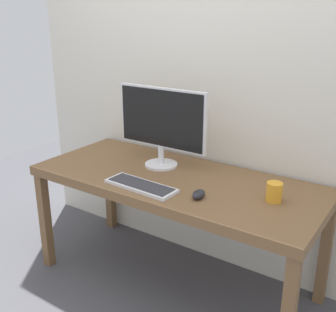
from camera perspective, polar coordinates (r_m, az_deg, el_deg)
name	(u,v)px	position (r m, az deg, el deg)	size (l,w,h in m)	color
ground_plane	(175,281)	(2.76, 0.95, -16.93)	(6.00, 6.00, 0.00)	#4C4C51
wall_back	(213,35)	(2.57, 6.25, 16.31)	(2.85, 0.04, 3.00)	silver
desk	(175,188)	(2.43, 1.04, -4.44)	(1.72, 0.72, 0.72)	brown
monitor	(162,123)	(2.50, -0.88, 4.60)	(0.61, 0.20, 0.49)	silver
keyboard_primary	(141,186)	(2.26, -3.77, -4.15)	(0.43, 0.16, 0.02)	silver
mouse	(199,194)	(2.14, 4.27, -5.31)	(0.06, 0.10, 0.04)	#232328
coffee_mug	(274,192)	(2.15, 14.53, -4.86)	(0.08, 0.08, 0.10)	orange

